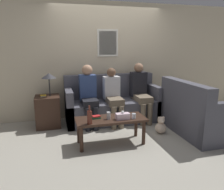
% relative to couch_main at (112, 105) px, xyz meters
% --- Properties ---
extents(ground_plane, '(16.00, 16.00, 0.00)m').
position_rel_couch_main_xyz_m(ground_plane, '(0.00, -0.49, -0.35)').
color(ground_plane, '#ADA899').
extents(wall_back, '(9.00, 0.08, 2.60)m').
position_rel_couch_main_xyz_m(wall_back, '(0.00, 0.43, 0.95)').
color(wall_back, beige).
rests_on(wall_back, ground_plane).
extents(couch_main, '(2.04, 0.81, 1.01)m').
position_rel_couch_main_xyz_m(couch_main, '(0.00, 0.00, 0.00)').
color(couch_main, '#4C4C56').
rests_on(couch_main, ground_plane).
extents(couch_side, '(0.81, 1.43, 1.01)m').
position_rel_couch_main_xyz_m(couch_side, '(1.32, -1.13, 0.00)').
color(couch_side, '#4C4C56').
rests_on(couch_side, ground_plane).
extents(coffee_table, '(1.17, 0.48, 0.45)m').
position_rel_couch_main_xyz_m(coffee_table, '(-0.34, -1.16, 0.03)').
color(coffee_table, '#382319').
rests_on(coffee_table, ground_plane).
extents(side_table_with_lamp, '(0.48, 0.48, 1.11)m').
position_rel_couch_main_xyz_m(side_table_with_lamp, '(-1.38, -0.04, 0.01)').
color(side_table_with_lamp, '#382319').
rests_on(side_table_with_lamp, ground_plane).
extents(wine_bottle, '(0.08, 0.08, 0.29)m').
position_rel_couch_main_xyz_m(wine_bottle, '(-0.73, -1.34, 0.21)').
color(wine_bottle, '#562319').
rests_on(wine_bottle, coffee_table).
extents(drinking_glass, '(0.07, 0.07, 0.09)m').
position_rel_couch_main_xyz_m(drinking_glass, '(0.03, -1.28, 0.14)').
color(drinking_glass, silver).
rests_on(drinking_glass, coffee_table).
extents(book_stack, '(0.14, 0.10, 0.05)m').
position_rel_couch_main_xyz_m(book_stack, '(-0.58, -1.11, 0.12)').
color(book_stack, '#237547').
rests_on(book_stack, coffee_table).
extents(soda_can, '(0.07, 0.07, 0.12)m').
position_rel_couch_main_xyz_m(soda_can, '(-0.39, -1.20, 0.16)').
color(soda_can, '#BCBCC1').
rests_on(soda_can, coffee_table).
extents(tissue_box, '(0.23, 0.12, 0.14)m').
position_rel_couch_main_xyz_m(tissue_box, '(-0.16, -1.26, 0.15)').
color(tissue_box, silver).
rests_on(tissue_box, coffee_table).
extents(person_left, '(0.34, 0.61, 1.26)m').
position_rel_couch_main_xyz_m(person_left, '(-0.55, -0.19, 0.35)').
color(person_left, black).
rests_on(person_left, ground_plane).
extents(person_middle, '(0.34, 0.64, 1.18)m').
position_rel_couch_main_xyz_m(person_middle, '(-0.04, -0.21, 0.29)').
color(person_middle, '#756651').
rests_on(person_middle, ground_plane).
extents(person_right, '(0.34, 0.66, 1.27)m').
position_rel_couch_main_xyz_m(person_right, '(0.60, -0.15, 0.33)').
color(person_right, '#756651').
rests_on(person_right, ground_plane).
extents(teddy_bear, '(0.21, 0.21, 0.33)m').
position_rel_couch_main_xyz_m(teddy_bear, '(0.70, -0.98, -0.21)').
color(teddy_bear, beige).
rests_on(teddy_bear, ground_plane).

